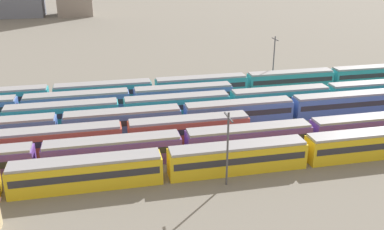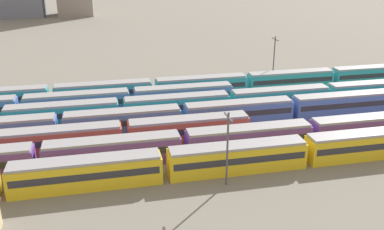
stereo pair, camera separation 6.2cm
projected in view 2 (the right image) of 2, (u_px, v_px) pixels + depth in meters
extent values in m
plane|color=slate|center=(12.00, 142.00, 62.95)|extent=(600.00, 600.00, 0.00)
cube|color=yellow|center=(87.00, 174.00, 50.36)|extent=(18.00, 3.00, 3.40)
cube|color=#2D2D33|center=(86.00, 171.00, 50.21)|extent=(17.20, 3.06, 0.90)
cube|color=#939399|center=(85.00, 160.00, 49.68)|extent=(17.60, 2.70, 0.35)
cube|color=yellow|center=(237.00, 159.00, 54.12)|extent=(18.00, 3.00, 3.40)
cube|color=#2D2D33|center=(238.00, 156.00, 53.98)|extent=(17.20, 3.06, 0.90)
cube|color=#939399|center=(238.00, 146.00, 53.44)|extent=(17.60, 2.70, 0.35)
cube|color=yellow|center=(369.00, 145.00, 57.88)|extent=(18.00, 3.00, 3.40)
cube|color=#2D2D33|center=(369.00, 143.00, 57.74)|extent=(17.20, 3.06, 0.90)
cube|color=#939399|center=(371.00, 133.00, 57.21)|extent=(17.60, 2.70, 0.35)
cube|color=#6B429E|center=(113.00, 153.00, 55.77)|extent=(18.00, 3.00, 3.40)
cube|color=#2D2D33|center=(113.00, 150.00, 55.62)|extent=(17.20, 3.06, 0.90)
cube|color=#939399|center=(112.00, 140.00, 55.09)|extent=(17.60, 2.70, 0.35)
cube|color=#6B429E|center=(249.00, 140.00, 59.53)|extent=(18.00, 3.00, 3.40)
cube|color=#2D2D33|center=(249.00, 137.00, 59.38)|extent=(17.20, 3.06, 0.90)
cube|color=#939399|center=(249.00, 128.00, 58.85)|extent=(17.60, 2.70, 0.35)
cube|color=#6B429E|center=(368.00, 129.00, 63.29)|extent=(18.00, 3.00, 3.40)
cube|color=#2D2D33|center=(368.00, 126.00, 63.14)|extent=(17.20, 3.06, 0.90)
cube|color=#939399|center=(370.00, 117.00, 62.61)|extent=(17.60, 2.70, 0.35)
cube|color=#BC4C38|center=(57.00, 142.00, 59.00)|extent=(18.00, 3.00, 3.40)
cube|color=#2D2D33|center=(57.00, 139.00, 58.86)|extent=(17.20, 3.06, 0.90)
cube|color=#939399|center=(56.00, 129.00, 58.33)|extent=(17.60, 2.70, 0.35)
cube|color=#BC4C38|center=(189.00, 130.00, 62.76)|extent=(18.00, 3.00, 3.40)
cube|color=#2D2D33|center=(189.00, 128.00, 62.62)|extent=(17.20, 3.06, 0.90)
cube|color=#939399|center=(189.00, 119.00, 62.09)|extent=(17.60, 2.70, 0.35)
cube|color=#4C70BC|center=(123.00, 122.00, 65.63)|extent=(18.00, 3.00, 3.40)
cube|color=#2D2D33|center=(123.00, 120.00, 65.48)|extent=(17.20, 3.06, 0.90)
cube|color=#939399|center=(122.00, 111.00, 64.95)|extent=(17.60, 2.70, 0.35)
cube|color=#4C70BC|center=(239.00, 113.00, 69.39)|extent=(18.00, 3.00, 3.40)
cube|color=#2D2D33|center=(239.00, 111.00, 69.24)|extent=(17.20, 3.06, 0.90)
cube|color=#939399|center=(239.00, 103.00, 68.71)|extent=(17.60, 2.70, 0.35)
cube|color=#4C70BC|center=(343.00, 105.00, 73.15)|extent=(18.00, 3.00, 3.40)
cube|color=#2D2D33|center=(343.00, 103.00, 73.00)|extent=(17.20, 3.06, 0.90)
cube|color=#939399|center=(344.00, 95.00, 72.47)|extent=(17.60, 2.70, 0.35)
cube|color=teal|center=(63.00, 115.00, 68.49)|extent=(18.00, 3.00, 3.40)
cube|color=#2D2D33|center=(62.00, 113.00, 68.35)|extent=(17.20, 3.06, 0.90)
cube|color=#939399|center=(61.00, 105.00, 67.82)|extent=(17.60, 2.70, 0.35)
cube|color=teal|center=(177.00, 107.00, 72.25)|extent=(18.00, 3.00, 3.40)
cube|color=#2D2D33|center=(177.00, 105.00, 72.11)|extent=(17.20, 3.06, 0.90)
cube|color=#939399|center=(177.00, 96.00, 71.58)|extent=(17.60, 2.70, 0.35)
cube|color=teal|center=(280.00, 99.00, 76.02)|extent=(18.00, 3.00, 3.40)
cube|color=#2D2D33|center=(280.00, 97.00, 75.87)|extent=(17.20, 3.06, 0.90)
cube|color=#939399|center=(281.00, 89.00, 75.34)|extent=(17.60, 2.70, 0.35)
cube|color=teal|center=(373.00, 92.00, 79.78)|extent=(18.00, 3.00, 3.40)
cube|color=#2D2D33|center=(373.00, 90.00, 79.63)|extent=(17.20, 3.06, 0.90)
cube|color=#939399|center=(375.00, 83.00, 79.10)|extent=(17.60, 2.70, 0.35)
cube|color=#4C70BC|center=(78.00, 104.00, 73.66)|extent=(18.00, 3.00, 3.40)
cube|color=#2D2D33|center=(77.00, 102.00, 73.51)|extent=(17.20, 3.06, 0.90)
cube|color=#939399|center=(76.00, 94.00, 72.98)|extent=(17.60, 2.70, 0.35)
cube|color=#4C70BC|center=(183.00, 96.00, 77.42)|extent=(18.00, 3.00, 3.40)
cube|color=#2D2D33|center=(183.00, 94.00, 77.27)|extent=(17.20, 3.06, 0.90)
cube|color=#939399|center=(183.00, 87.00, 76.74)|extent=(17.60, 2.70, 0.35)
cube|color=teal|center=(104.00, 93.00, 79.32)|extent=(18.00, 3.00, 3.40)
cube|color=#2D2D33|center=(104.00, 91.00, 79.17)|extent=(17.20, 3.06, 0.90)
cube|color=#939399|center=(103.00, 83.00, 78.64)|extent=(17.60, 2.70, 0.35)
cube|color=teal|center=(201.00, 87.00, 83.08)|extent=(18.00, 3.00, 3.40)
cube|color=#2D2D33|center=(201.00, 85.00, 82.93)|extent=(17.20, 3.06, 0.90)
cube|color=#939399|center=(201.00, 77.00, 82.40)|extent=(17.60, 2.70, 0.35)
cube|color=teal|center=(290.00, 81.00, 86.84)|extent=(18.00, 3.00, 3.40)
cube|color=#2D2D33|center=(290.00, 79.00, 86.69)|extent=(17.20, 3.06, 0.90)
cube|color=#939399|center=(291.00, 72.00, 86.16)|extent=(17.60, 2.70, 0.35)
cube|color=teal|center=(372.00, 75.00, 90.60)|extent=(18.00, 3.00, 3.40)
cube|color=#2D2D33|center=(372.00, 74.00, 90.45)|extent=(17.20, 3.06, 0.90)
cube|color=#939399|center=(373.00, 67.00, 89.92)|extent=(17.60, 2.70, 0.35)
cylinder|color=#4C4C51|center=(274.00, 61.00, 87.68)|extent=(0.24, 0.24, 10.47)
cube|color=#47474C|center=(275.00, 39.00, 86.00)|extent=(0.16, 3.20, 0.16)
cylinder|color=#4C4C51|center=(227.00, 150.00, 49.70)|extent=(0.24, 0.24, 9.44)
cube|color=#47474C|center=(228.00, 117.00, 48.21)|extent=(0.16, 3.20, 0.16)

